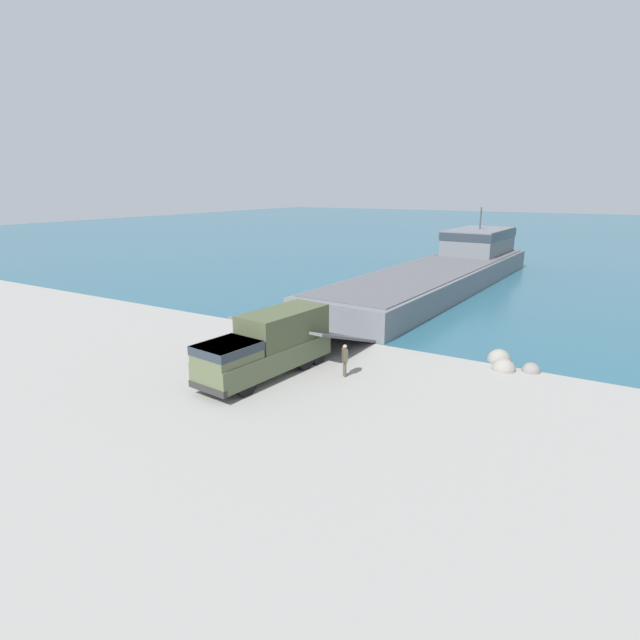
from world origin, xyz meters
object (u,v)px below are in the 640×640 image
Objects in this scene: military_truck at (268,345)px; soldier_on_ramp at (345,358)px; mooring_bollard at (265,320)px; landing_craft at (448,267)px.

soldier_on_ramp is (3.48, 1.79, -0.63)m from military_truck.
soldier_on_ramp is at bearing -30.89° from mooring_bollard.
military_truck reaches higher than soldier_on_ramp.
soldier_on_ramp is 2.03× the size of mooring_bollard.
soldier_on_ramp is 10.67m from mooring_bollard.
landing_craft is at bearing -123.32° from soldier_on_ramp.
landing_craft is at bearing 74.54° from mooring_bollard.
military_truck is 9.79× the size of mooring_bollard.
landing_craft is 29.38m from military_truck.
soldier_on_ramp reaches higher than mooring_bollard.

